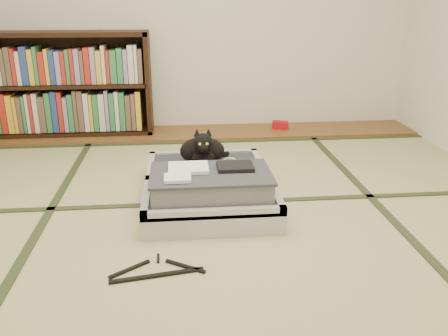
{
  "coord_description": "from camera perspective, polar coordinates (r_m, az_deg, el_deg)",
  "views": [
    {
      "loc": [
        -0.21,
        -2.3,
        1.22
      ],
      "look_at": [
        0.05,
        0.35,
        0.25
      ],
      "focal_mm": 38.0,
      "sensor_mm": 36.0,
      "label": 1
    }
  ],
  "objects": [
    {
      "name": "floor",
      "position": [
        2.61,
        -0.36,
        -7.83
      ],
      "size": [
        4.5,
        4.5,
        0.0
      ],
      "primitive_type": "plane",
      "color": "tan",
      "rests_on": "ground"
    },
    {
      "name": "wood_strip",
      "position": [
        4.47,
        -2.68,
        4.3
      ],
      "size": [
        4.0,
        0.5,
        0.02
      ],
      "primitive_type": "cube",
      "color": "brown",
      "rests_on": "ground"
    },
    {
      "name": "red_item",
      "position": [
        4.59,
        6.79,
        5.17
      ],
      "size": [
        0.17,
        0.13,
        0.07
      ],
      "primitive_type": "cube",
      "rotation": [
        0.0,
        0.0,
        -0.26
      ],
      "color": "#B40E15",
      "rests_on": "wood_strip"
    },
    {
      "name": "tatami_borders",
      "position": [
        3.05,
        -1.2,
        -3.45
      ],
      "size": [
        4.0,
        4.5,
        0.01
      ],
      "color": "#2D381E",
      "rests_on": "ground"
    },
    {
      "name": "bookcase",
      "position": [
        4.54,
        -17.93,
        9.32
      ],
      "size": [
        1.43,
        0.33,
        0.92
      ],
      "color": "black",
      "rests_on": "wood_strip"
    },
    {
      "name": "suitcase",
      "position": [
        2.93,
        -1.87,
        -2.29
      ],
      "size": [
        0.78,
        1.04,
        0.31
      ],
      "color": "silver",
      "rests_on": "floor"
    },
    {
      "name": "cat",
      "position": [
        3.15,
        -2.58,
        2.13
      ],
      "size": [
        0.35,
        0.35,
        0.28
      ],
      "color": "black",
      "rests_on": "suitcase"
    },
    {
      "name": "cable_coil",
      "position": [
        3.23,
        0.62,
        0.84
      ],
      "size": [
        0.11,
        0.11,
        0.03
      ],
      "color": "white",
      "rests_on": "suitcase"
    },
    {
      "name": "hanger",
      "position": [
        2.29,
        -8.02,
        -12.2
      ],
      "size": [
        0.45,
        0.24,
        0.01
      ],
      "color": "black",
      "rests_on": "floor"
    }
  ]
}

